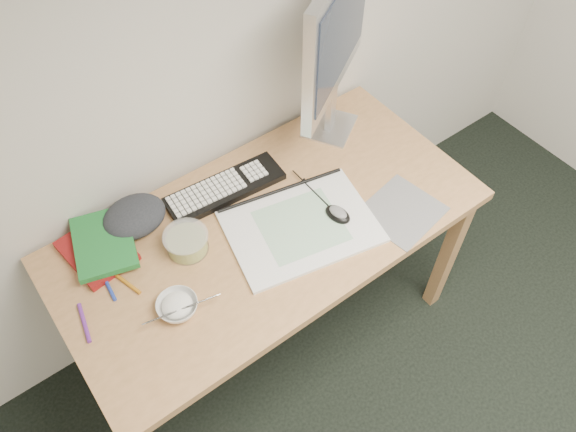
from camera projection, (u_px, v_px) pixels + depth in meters
name	position (u px, v px, depth m)	size (l,w,h in m)	color
desk	(269.00, 239.00, 1.89)	(1.40, 0.70, 0.75)	tan
mousepad	(402.00, 211.00, 1.86)	(0.24, 0.22, 0.00)	slate
sketchpad	(301.00, 227.00, 1.81)	(0.47, 0.34, 0.01)	white
keyboard	(225.00, 188.00, 1.91)	(0.41, 0.13, 0.02)	black
monitor	(337.00, 37.00, 1.80)	(0.48, 0.32, 0.63)	silver
mouse	(338.00, 212.00, 1.82)	(0.06, 0.09, 0.03)	black
rice_bowl	(178.00, 306.00, 1.62)	(0.12, 0.12, 0.04)	white
chopsticks	(182.00, 309.00, 1.59)	(0.02, 0.02, 0.22)	#ABABAD
fruit_tub	(187.00, 242.00, 1.74)	(0.14, 0.14, 0.07)	#E1BE4F
book_red	(97.00, 251.00, 1.75)	(0.17, 0.23, 0.02)	maroon
book_green	(104.00, 243.00, 1.74)	(0.18, 0.25, 0.02)	#1C702D
cloth_lump	(134.00, 217.00, 1.80)	(0.17, 0.14, 0.07)	#282B30
pencil_pink	(256.00, 206.00, 1.87)	(0.01, 0.01, 0.16)	pink
pencil_tan	(280.00, 209.00, 1.86)	(0.01, 0.01, 0.20)	tan
pencil_black	(291.00, 196.00, 1.90)	(0.01, 0.01, 0.18)	black
marker_blue	(108.00, 285.00, 1.68)	(0.01, 0.01, 0.12)	#1F39AC
marker_orange	(126.00, 282.00, 1.69)	(0.01, 0.01, 0.12)	#C07616
marker_purple	(84.00, 323.00, 1.60)	(0.01, 0.01, 0.13)	#662893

